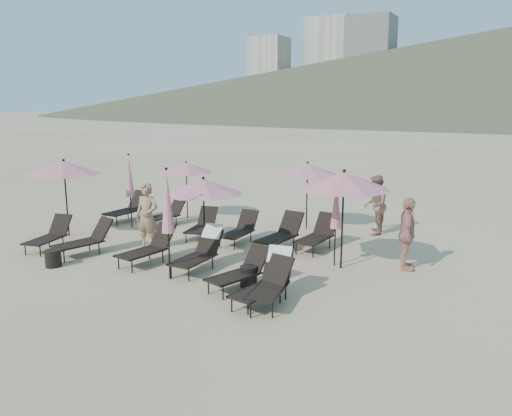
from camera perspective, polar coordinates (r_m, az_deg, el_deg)
The scene contains 28 objects.
ground at distance 12.00m, azimuth -8.60°, elevation -8.04°, with size 800.00×800.00×0.00m, color #D6BA8C.
hotel_skyline at distance 298.31m, azimuth 9.85°, elevation 15.18°, with size 109.00×82.00×55.00m.
lounger_0 at distance 15.36m, azimuth -22.51°, elevation -2.84°, with size 0.93×1.64×0.89m.
lounger_1 at distance 14.44m, azimuth -18.92°, elevation -3.37°, with size 0.97×1.72×0.93m.
lounger_2 at distance 13.18m, azimuth -12.20°, elevation -4.38°, with size 0.82×1.70×0.94m.
lounger_3 at distance 12.47m, azimuth -6.38°, elevation -4.82°, with size 0.65×1.69×1.04m.
lounger_4 at distance 10.31m, azimuth 0.92°, elevation -8.75°, with size 0.84×1.62×0.89m.
lounger_5 at distance 10.45m, azimuth 1.89°, elevation -8.03°, with size 0.90×1.73×1.02m.
lounger_6 at distance 18.26m, azimuth -14.44°, elevation 0.01°, with size 0.70×1.75×1.00m.
lounger_7 at distance 17.26m, azimuth -10.25°, elevation -0.63°, with size 0.90×1.63×0.89m.
lounger_8 at distance 15.49m, azimuth -6.16°, elevation -1.92°, with size 0.93×1.62×0.88m.
lounger_9 at distance 14.82m, azimuth -1.88°, elevation -2.44°, with size 0.64×1.57×0.90m.
lounger_10 at distance 14.19m, azimuth 2.88°, elevation -2.90°, with size 0.83×1.77×0.99m.
lounger_11 at distance 14.25m, azimuth 7.07°, elevation -2.98°, with size 0.76×1.70×0.95m.
lounger_12 at distance 11.16m, azimuth -1.79°, elevation -7.17°, with size 0.99×1.64×0.89m.
umbrella_open_0 at distance 16.46m, azimuth -21.09°, elevation 4.31°, with size 2.26×2.26×2.43m.
umbrella_open_1 at distance 12.77m, azimuth -6.03°, elevation 2.45°, with size 2.09×2.09×2.25m.
umbrella_open_2 at distance 12.32m, azimuth 10.00°, elevation 3.07°, with size 2.33×2.33×2.51m.
umbrella_open_3 at distance 18.04m, azimuth -7.99°, elevation 4.59°, with size 1.95×1.95×2.10m.
umbrella_open_4 at distance 16.35m, azimuth 5.90°, elevation 4.42°, with size 2.09×2.09×2.25m.
umbrella_closed_0 at distance 11.56m, azimuth -10.10°, elevation 0.65°, with size 0.31×0.31×2.65m.
umbrella_closed_1 at distance 12.60m, azimuth 9.14°, elevation 0.43°, with size 0.27×0.27×2.30m.
umbrella_closed_2 at distance 17.02m, azimuth -14.27°, elevation 3.52°, with size 0.29×0.29×2.49m.
side_table_0 at distance 13.70m, azimuth -22.17°, elevation -5.34°, with size 0.40×0.40×0.43m, color black.
side_table_1 at distance 11.33m, azimuth -0.85°, elevation -7.82°, with size 0.39×0.39×0.48m, color black.
beachgoer_a at distance 14.41m, azimuth -12.33°, elevation -0.94°, with size 0.69×0.45×1.90m, color #A27558.
beachgoer_b at distance 16.18m, azimuth 13.46°, elevation 0.35°, with size 0.92×0.72×1.89m, color #93614C.
beachgoer_c at distance 12.85m, azimuth 16.88°, elevation -2.86°, with size 1.07×0.44×1.82m, color tan.
Camera 1 is at (7.02, -8.88, 3.98)m, focal length 35.00 mm.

